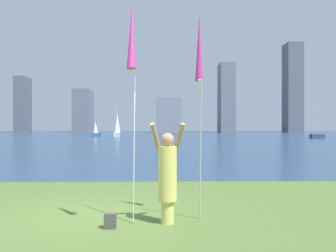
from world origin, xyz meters
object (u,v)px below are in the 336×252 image
at_px(kite_flag_left, 132,42).
at_px(sailboat_2, 96,130).
at_px(person, 168,174).
at_px(bag, 110,221).
at_px(sailboat_3, 117,125).
at_px(kite_flag_right, 199,52).
at_px(sailboat_5, 317,136).

xyz_separation_m(kite_flag_left, sailboat_2, (-10.72, 54.90, -2.23)).
relative_size(person, sailboat_2, 0.54).
bearing_deg(person, bag, -174.48).
bearing_deg(sailboat_2, bag, -79.34).
bearing_deg(kite_flag_left, sailboat_2, 101.05).
bearing_deg(sailboat_3, sailboat_2, 158.72).
xyz_separation_m(kite_flag_right, bag, (-1.67, -0.78, -3.16)).
relative_size(kite_flag_left, sailboat_5, 0.75).
distance_m(kite_flag_left, sailboat_5, 50.93).
bearing_deg(sailboat_5, bag, -117.30).
height_order(sailboat_3, sailboat_5, sailboat_5).
height_order(kite_flag_right, sailboat_5, sailboat_5).
bearing_deg(sailboat_3, kite_flag_left, -82.61).
distance_m(kite_flag_right, bag, 3.66).
height_order(bag, sailboat_5, sailboat_5).
bearing_deg(kite_flag_left, person, 23.49).
distance_m(kite_flag_left, sailboat_2, 55.98).
bearing_deg(sailboat_3, person, -81.89).
distance_m(sailboat_3, sailboat_5, 31.07).
relative_size(person, kite_flag_left, 0.47).
bearing_deg(kite_flag_left, sailboat_3, 97.39).
height_order(kite_flag_left, kite_flag_right, kite_flag_right).
bearing_deg(kite_flag_right, kite_flag_left, -149.84).
xyz_separation_m(sailboat_2, sailboat_3, (3.80, -1.48, 0.84)).
bearing_deg(sailboat_5, person, -116.43).
bearing_deg(person, kite_flag_left, -167.66).
distance_m(kite_flag_right, sailboat_5, 49.69).
relative_size(kite_flag_left, kite_flag_right, 0.99).
height_order(kite_flag_left, sailboat_2, kite_flag_left).
bearing_deg(sailboat_5, kite_flag_right, -116.00).
bearing_deg(kite_flag_right, sailboat_3, 98.86).
relative_size(bag, sailboat_3, 0.05).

